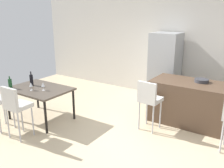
# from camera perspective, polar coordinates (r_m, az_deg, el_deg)

# --- Properties ---
(ground_plane) EXTENTS (10.00, 10.00, 0.00)m
(ground_plane) POSITION_cam_1_polar(r_m,az_deg,el_deg) (4.91, 6.87, -12.04)
(ground_plane) COLOR #C6B28E
(back_wall) EXTENTS (10.00, 0.12, 2.90)m
(back_wall) POSITION_cam_1_polar(r_m,az_deg,el_deg) (6.81, 17.35, 8.37)
(back_wall) COLOR beige
(back_wall) RESTS_ON ground_plane
(kitchen_island) EXTENTS (1.87, 0.89, 0.92)m
(kitchen_island) POSITION_cam_1_polar(r_m,az_deg,el_deg) (5.48, 19.03, -4.41)
(kitchen_island) COLOR #4C3828
(kitchen_island) RESTS_ON ground_plane
(bar_chair_left) EXTENTS (0.43, 0.43, 1.05)m
(bar_chair_left) POSITION_cam_1_polar(r_m,az_deg,el_deg) (4.88, 8.81, -3.30)
(bar_chair_left) COLOR beige
(bar_chair_left) RESTS_ON ground_plane
(dining_table) EXTENTS (1.35, 0.94, 0.74)m
(dining_table) POSITION_cam_1_polar(r_m,az_deg,el_deg) (5.55, -16.78, -1.59)
(dining_table) COLOR #4C4238
(dining_table) RESTS_ON ground_plane
(dining_chair_far) EXTENTS (0.41, 0.41, 1.05)m
(dining_chair_far) POSITION_cam_1_polar(r_m,az_deg,el_deg) (4.85, -21.94, -4.49)
(dining_chair_far) COLOR beige
(dining_chair_far) RESTS_ON ground_plane
(wine_bottle_left) EXTENTS (0.08, 0.08, 0.27)m
(wine_bottle_left) POSITION_cam_1_polar(r_m,az_deg,el_deg) (5.73, -23.02, 0.13)
(wine_bottle_left) COLOR #194723
(wine_bottle_left) RESTS_ON dining_table
(wine_bottle_end) EXTENTS (0.08, 0.08, 0.33)m
(wine_bottle_end) POSITION_cam_1_polar(r_m,az_deg,el_deg) (5.76, -18.57, 0.94)
(wine_bottle_end) COLOR black
(wine_bottle_end) RESTS_ON dining_table
(wine_glass_middle) EXTENTS (0.07, 0.07, 0.17)m
(wine_glass_middle) POSITION_cam_1_polar(r_m,az_deg,el_deg) (5.33, -16.04, -0.16)
(wine_glass_middle) COLOR silver
(wine_glass_middle) RESTS_ON dining_table
(wine_glass_right) EXTENTS (0.07, 0.07, 0.17)m
(wine_glass_right) POSITION_cam_1_polar(r_m,az_deg,el_deg) (5.41, -18.68, -0.15)
(wine_glass_right) COLOR silver
(wine_glass_right) RESTS_ON dining_table
(refrigerator) EXTENTS (0.72, 0.68, 1.84)m
(refrigerator) POSITION_cam_1_polar(r_m,az_deg,el_deg) (6.62, 12.40, 3.84)
(refrigerator) COLOR #939699
(refrigerator) RESTS_ON ground_plane
(fruit_bowl) EXTENTS (0.29, 0.29, 0.07)m
(fruit_bowl) POSITION_cam_1_polar(r_m,az_deg,el_deg) (5.44, 20.46, 0.76)
(fruit_bowl) COLOR #333338
(fruit_bowl) RESTS_ON kitchen_island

